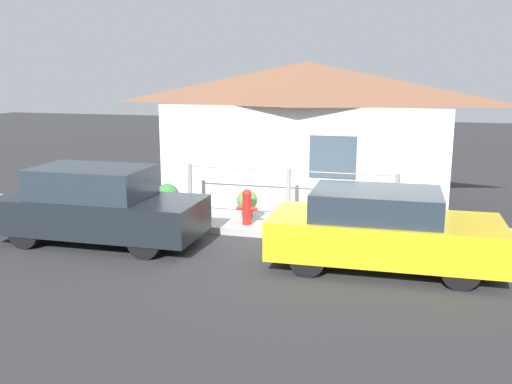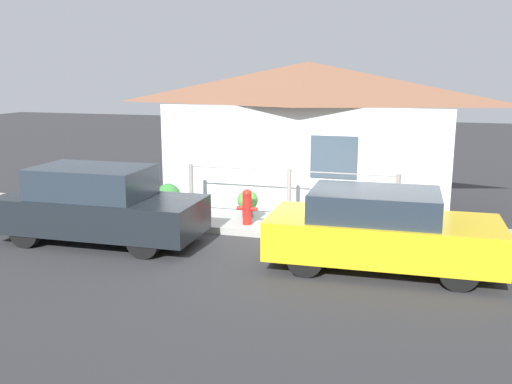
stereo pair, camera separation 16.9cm
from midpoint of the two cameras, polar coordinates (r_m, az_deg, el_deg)
name	(u,v)px [view 1 (the left image)]	position (r m, az deg, el deg)	size (l,w,h in m)	color
ground_plane	(272,239)	(11.74, 1.23, -4.71)	(60.00, 60.00, 0.00)	#2D2D30
sidewalk	(281,225)	(12.48, 2.17, -3.35)	(24.00, 1.63, 0.15)	#9E9E99
house	(305,91)	(14.43, 4.57, 9.99)	(7.44, 2.23, 3.61)	silver
fence	(288,189)	(12.96, 2.89, 0.25)	(4.90, 0.10, 1.08)	gray
car_left	(98,206)	(11.76, -15.89, -1.35)	(4.11, 1.72, 1.53)	black
car_right	(382,229)	(10.10, 12.03, -3.67)	(3.97, 1.81, 1.38)	gold
fire_hydrant	(247,206)	(12.19, -1.31, -1.42)	(0.46, 0.20, 0.77)	red
potted_plant_near_hydrant	(247,202)	(12.82, -1.28, -0.98)	(0.47, 0.47, 0.62)	slate
potted_plant_by_fence	(167,197)	(13.46, -9.22, -0.48)	(0.57, 0.57, 0.67)	#9E5638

